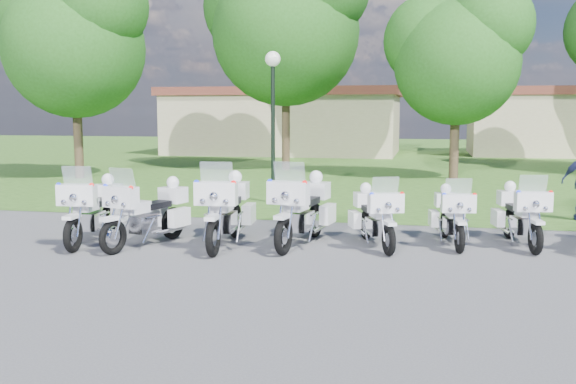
% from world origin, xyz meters
% --- Properties ---
extents(ground, '(100.00, 100.00, 0.00)m').
position_xyz_m(ground, '(0.00, 0.00, 0.00)').
color(ground, '#4C4C51').
rests_on(ground, ground).
extents(grass_lawn, '(100.00, 48.00, 0.01)m').
position_xyz_m(grass_lawn, '(0.00, 27.00, 0.00)').
color(grass_lawn, '#31571B').
rests_on(grass_lawn, ground).
extents(motorcycle_0, '(0.94, 2.43, 1.64)m').
position_xyz_m(motorcycle_0, '(-3.77, -0.31, 0.68)').
color(motorcycle_0, black).
rests_on(motorcycle_0, ground).
extents(motorcycle_1, '(1.24, 2.34, 1.62)m').
position_xyz_m(motorcycle_1, '(-2.54, -0.36, 0.68)').
color(motorcycle_1, black).
rests_on(motorcycle_1, ground).
extents(motorcycle_2, '(0.96, 2.60, 1.75)m').
position_xyz_m(motorcycle_2, '(-1.02, -0.02, 0.73)').
color(motorcycle_2, black).
rests_on(motorcycle_2, ground).
extents(motorcycle_3, '(1.10, 2.58, 1.74)m').
position_xyz_m(motorcycle_3, '(0.46, 0.38, 0.73)').
color(motorcycle_3, black).
rests_on(motorcycle_3, ground).
extents(motorcycle_4, '(1.21, 2.07, 1.46)m').
position_xyz_m(motorcycle_4, '(1.88, 0.52, 0.61)').
color(motorcycle_4, black).
rests_on(motorcycle_4, ground).
extents(motorcycle_5, '(0.89, 2.09, 1.41)m').
position_xyz_m(motorcycle_5, '(3.38, 1.04, 0.59)').
color(motorcycle_5, black).
rests_on(motorcycle_5, ground).
extents(motorcycle_6, '(0.98, 2.20, 1.49)m').
position_xyz_m(motorcycle_6, '(4.72, 1.24, 0.62)').
color(motorcycle_6, black).
rests_on(motorcycle_6, ground).
extents(lamp_post, '(0.44, 0.44, 4.38)m').
position_xyz_m(lamp_post, '(-1.52, 6.03, 3.29)').
color(lamp_post, black).
rests_on(lamp_post, ground).
extents(tree_0, '(6.42, 5.48, 8.56)m').
position_xyz_m(tree_0, '(-10.77, 11.10, 5.67)').
color(tree_0, '#38281C').
rests_on(tree_0, ground).
extents(tree_1, '(7.72, 6.59, 10.29)m').
position_xyz_m(tree_1, '(-3.49, 16.47, 6.81)').
color(tree_1, '#38281C').
rests_on(tree_1, ground).
extents(tree_2, '(5.67, 4.84, 7.56)m').
position_xyz_m(tree_2, '(3.87, 13.99, 5.00)').
color(tree_2, '#38281C').
rests_on(tree_2, ground).
extents(building_west, '(14.56, 8.32, 4.10)m').
position_xyz_m(building_west, '(-6.00, 28.00, 2.07)').
color(building_west, tan).
rests_on(building_west, ground).
extents(building_east, '(11.44, 7.28, 4.10)m').
position_xyz_m(building_east, '(11.00, 30.00, 2.07)').
color(building_east, tan).
rests_on(building_east, ground).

